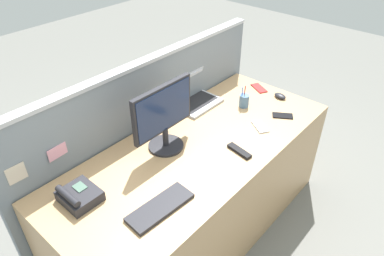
{
  "coord_description": "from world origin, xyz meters",
  "views": [
    {
      "loc": [
        -1.33,
        -1.12,
        2.13
      ],
      "look_at": [
        0.0,
        0.05,
        0.88
      ],
      "focal_mm": 33.13,
      "sensor_mm": 36.0,
      "label": 1
    }
  ],
  "objects": [
    {
      "name": "cell_phone_black_slab",
      "position": [
        0.66,
        -0.22,
        0.76
      ],
      "size": [
        0.13,
        0.15,
        0.01
      ],
      "primitive_type": "cube",
      "rotation": [
        0.0,
        0.0,
        0.58
      ],
      "color": "black",
      "rests_on": "desk"
    },
    {
      "name": "ground_plane",
      "position": [
        0.0,
        0.0,
        0.0
      ],
      "size": [
        10.0,
        10.0,
        0.0
      ],
      "primitive_type": "plane",
      "color": "slate"
    },
    {
      "name": "cell_phone_silver_slab",
      "position": [
        0.44,
        -0.18,
        0.76
      ],
      "size": [
        0.14,
        0.16,
        0.01
      ],
      "primitive_type": "cube",
      "rotation": [
        0.0,
        0.0,
        -0.58
      ],
      "color": "#B7BAC1",
      "rests_on": "desk"
    },
    {
      "name": "cell_phone_red_case",
      "position": [
        0.89,
        0.12,
        0.76
      ],
      "size": [
        0.13,
        0.17,
        0.01
      ],
      "primitive_type": "cube",
      "rotation": [
        0.0,
        0.0,
        -0.48
      ],
      "color": "#B22323",
      "rests_on": "desk"
    },
    {
      "name": "laptop",
      "position": [
        0.38,
        0.39,
        0.81
      ],
      "size": [
        0.34,
        0.27,
        0.23
      ],
      "color": "#B2B5BC",
      "rests_on": "desk"
    },
    {
      "name": "desk",
      "position": [
        0.0,
        0.0,
        0.38
      ],
      "size": [
        2.0,
        0.82,
        0.76
      ],
      "primitive_type": "cube",
      "color": "tan",
      "rests_on": "ground_plane"
    },
    {
      "name": "desktop_monitor",
      "position": [
        -0.13,
        0.16,
        0.99
      ],
      "size": [
        0.45,
        0.22,
        0.42
      ],
      "color": "#232328",
      "rests_on": "desk"
    },
    {
      "name": "pen_cup",
      "position": [
        0.59,
        0.06,
        0.81
      ],
      "size": [
        0.07,
        0.07,
        0.16
      ],
      "color": "#4C7093",
      "rests_on": "desk"
    },
    {
      "name": "keyboard_main",
      "position": [
        -0.51,
        -0.19,
        0.77
      ],
      "size": [
        0.37,
        0.16,
        0.02
      ],
      "primitive_type": "cube",
      "rotation": [
        0.0,
        0.0,
        -0.07
      ],
      "color": "#232328",
      "rests_on": "desk"
    },
    {
      "name": "cubicle_divider",
      "position": [
        -0.0,
        0.45,
        0.61
      ],
      "size": [
        2.1,
        0.08,
        1.21
      ],
      "color": "gray",
      "rests_on": "ground_plane"
    },
    {
      "name": "desk_phone",
      "position": [
        -0.75,
        0.17,
        0.79
      ],
      "size": [
        0.18,
        0.2,
        0.09
      ],
      "color": "#232328",
      "rests_on": "desk"
    },
    {
      "name": "tv_remote",
      "position": [
        0.13,
        -0.23,
        0.77
      ],
      "size": [
        0.07,
        0.17,
        0.02
      ],
      "primitive_type": "cube",
      "rotation": [
        0.0,
        0.0,
        -0.16
      ],
      "color": "black",
      "rests_on": "desk"
    },
    {
      "name": "computer_mouse_right_hand",
      "position": [
        0.87,
        -0.08,
        0.78
      ],
      "size": [
        0.08,
        0.11,
        0.03
      ],
      "primitive_type": "ellipsoid",
      "rotation": [
        0.0,
        0.0,
        -0.19
      ],
      "color": "#232328",
      "rests_on": "desk"
    }
  ]
}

